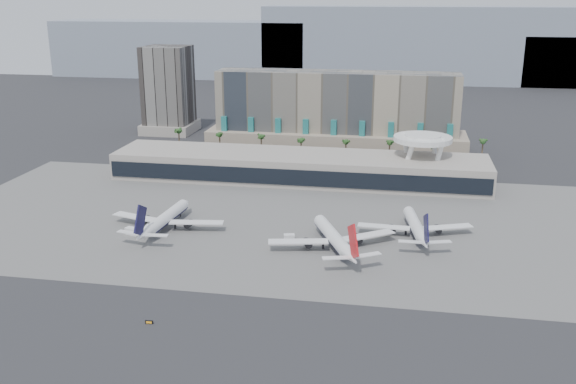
% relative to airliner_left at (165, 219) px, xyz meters
% --- Properties ---
extents(ground, '(900.00, 900.00, 0.00)m').
position_rel_airliner_left_xyz_m(ground, '(37.56, -37.75, -3.90)').
color(ground, '#232326').
rests_on(ground, ground).
extents(apron_pad, '(260.00, 130.00, 0.06)m').
position_rel_airliner_left_xyz_m(apron_pad, '(37.56, 17.25, -3.87)').
color(apron_pad, '#5B5B59').
rests_on(apron_pad, ground).
extents(mountain_ridge, '(680.00, 60.00, 70.00)m').
position_rel_airliner_left_xyz_m(mountain_ridge, '(65.44, 432.25, 25.99)').
color(mountain_ridge, gray).
rests_on(mountain_ridge, ground).
extents(hotel, '(140.00, 30.00, 42.00)m').
position_rel_airliner_left_xyz_m(hotel, '(47.56, 136.66, 12.91)').
color(hotel, gray).
rests_on(hotel, ground).
extents(office_tower, '(30.00, 30.00, 52.00)m').
position_rel_airliner_left_xyz_m(office_tower, '(-57.44, 162.25, 19.04)').
color(office_tower, black).
rests_on(office_tower, ground).
extents(terminal, '(170.00, 32.50, 14.50)m').
position_rel_airliner_left_xyz_m(terminal, '(37.56, 72.09, 2.62)').
color(terminal, '#ABA196').
rests_on(terminal, ground).
extents(saucer_structure, '(26.00, 26.00, 21.89)m').
position_rel_airliner_left_xyz_m(saucer_structure, '(92.56, 78.25, 14.56)').
color(saucer_structure, white).
rests_on(saucer_structure, ground).
extents(palm_row, '(157.80, 2.80, 13.10)m').
position_rel_airliner_left_xyz_m(palm_row, '(44.56, 107.25, 6.60)').
color(palm_row, brown).
rests_on(palm_row, ground).
extents(airliner_left, '(43.36, 44.75, 15.44)m').
position_rel_airliner_left_xyz_m(airliner_left, '(0.00, 0.00, 0.00)').
color(airliner_left, white).
rests_on(airliner_left, ground).
extents(airliner_centre, '(41.91, 43.17, 15.89)m').
position_rel_airliner_left_xyz_m(airliner_centre, '(62.50, -8.08, 0.11)').
color(airliner_centre, white).
rests_on(airliner_centre, ground).
extents(airliner_right, '(40.61, 42.11, 14.61)m').
position_rel_airliner_left_xyz_m(airliner_right, '(89.64, 8.96, -0.21)').
color(airliner_right, white).
rests_on(airliner_right, ground).
extents(service_vehicle_a, '(5.61, 3.94, 2.49)m').
position_rel_airliner_left_xyz_m(service_vehicle_a, '(-9.50, -7.63, -2.65)').
color(service_vehicle_a, silver).
rests_on(service_vehicle_a, ground).
extents(service_vehicle_b, '(4.11, 2.98, 1.90)m').
position_rel_airliner_left_xyz_m(service_vehicle_b, '(46.27, -2.56, -2.94)').
color(service_vehicle_b, silver).
rests_on(service_vehicle_b, ground).
extents(taxiway_sign, '(2.11, 0.43, 0.95)m').
position_rel_airliner_left_xyz_m(taxiway_sign, '(20.80, -67.70, -3.42)').
color(taxiway_sign, black).
rests_on(taxiway_sign, ground).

